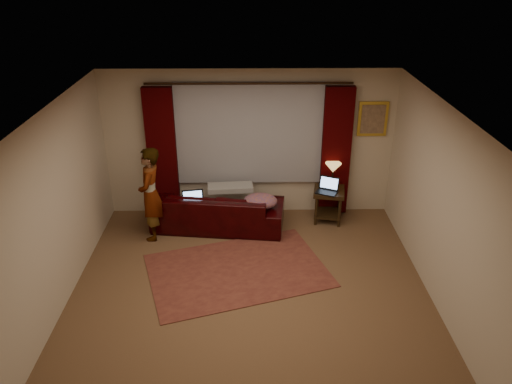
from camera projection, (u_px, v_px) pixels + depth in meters
floor at (250, 294)px, 6.97m from camera, size 5.00×5.00×0.01m
ceiling at (249, 114)px, 5.83m from camera, size 5.00×5.00×0.02m
wall_back at (249, 144)px, 8.65m from camera, size 5.00×0.02×2.60m
wall_front at (250, 354)px, 4.15m from camera, size 5.00×0.02×2.60m
wall_left at (54, 213)px, 6.37m from camera, size 0.02×5.00×2.60m
wall_right at (443, 210)px, 6.43m from camera, size 0.02×5.00×2.60m
sheer_curtain at (249, 134)px, 8.51m from camera, size 2.50×0.05×1.80m
drape_left at (162, 153)px, 8.58m from camera, size 0.50×0.14×2.30m
drape_right at (336, 152)px, 8.62m from camera, size 0.50×0.14×2.30m
curtain_rod at (249, 83)px, 8.08m from camera, size 0.04×0.04×3.40m
picture_frame at (373, 119)px, 8.45m from camera, size 0.50×0.04×0.60m
sofa at (218, 203)px, 8.48m from camera, size 2.32×1.22×0.90m
throw_blanket at (230, 175)px, 8.45m from camera, size 0.79×0.37×0.09m
clothing_pile at (260, 202)px, 8.27m from camera, size 0.62×0.51×0.24m
laptop_sofa at (194, 201)px, 8.28m from camera, size 0.42×0.45×0.26m
area_rug at (237, 270)px, 7.47m from camera, size 2.97×2.42×0.01m
end_table at (328, 205)px, 8.74m from camera, size 0.60×0.60×0.60m
tiffany_lamp at (333, 175)px, 8.62m from camera, size 0.37×0.37×0.44m
laptop_table at (327, 186)px, 8.45m from camera, size 0.47×0.48×0.25m
person at (151, 194)px, 8.02m from camera, size 0.48×0.48×1.58m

